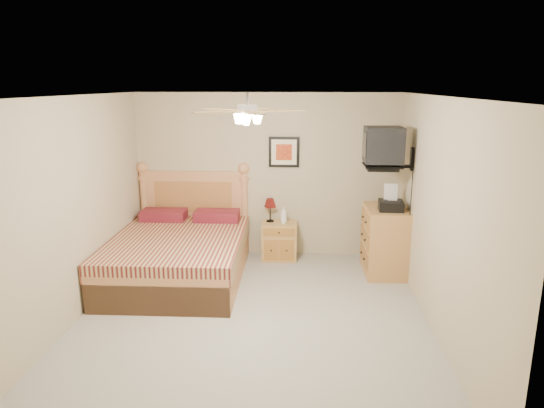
{
  "coord_description": "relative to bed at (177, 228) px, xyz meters",
  "views": [
    {
      "loc": [
        0.56,
        -5.04,
        2.63
      ],
      "look_at": [
        0.17,
        0.9,
        1.14
      ],
      "focal_mm": 32.0,
      "sensor_mm": 36.0,
      "label": 1
    }
  ],
  "objects": [
    {
      "name": "floor",
      "position": [
        1.12,
        -1.12,
        -0.73
      ],
      "size": [
        4.5,
        4.5,
        0.0
      ],
      "primitive_type": "plane",
      "color": "gray",
      "rests_on": "ground"
    },
    {
      "name": "ceiling",
      "position": [
        1.12,
        -1.12,
        1.77
      ],
      "size": [
        4.0,
        4.5,
        0.04
      ],
      "primitive_type": "cube",
      "color": "white",
      "rests_on": "ground"
    },
    {
      "name": "wall_back",
      "position": [
        1.12,
        1.13,
        0.52
      ],
      "size": [
        4.0,
        0.04,
        2.5
      ],
      "primitive_type": "cube",
      "color": "tan",
      "rests_on": "ground"
    },
    {
      "name": "wall_front",
      "position": [
        1.12,
        -3.37,
        0.52
      ],
      "size": [
        4.0,
        0.04,
        2.5
      ],
      "primitive_type": "cube",
      "color": "tan",
      "rests_on": "ground"
    },
    {
      "name": "wall_left",
      "position": [
        -0.88,
        -1.12,
        0.52
      ],
      "size": [
        0.04,
        4.5,
        2.5
      ],
      "primitive_type": "cube",
      "color": "tan",
      "rests_on": "ground"
    },
    {
      "name": "wall_right",
      "position": [
        3.12,
        -1.12,
        0.52
      ],
      "size": [
        0.04,
        4.5,
        2.5
      ],
      "primitive_type": "cube",
      "color": "tan",
      "rests_on": "ground"
    },
    {
      "name": "bed",
      "position": [
        0.0,
        0.0,
        0.0
      ],
      "size": [
        1.74,
        2.27,
        1.45
      ],
      "primitive_type": null,
      "rotation": [
        0.0,
        0.0,
        0.01
      ],
      "color": "tan",
      "rests_on": "ground"
    },
    {
      "name": "nightstand",
      "position": [
        1.34,
        0.88,
        -0.44
      ],
      "size": [
        0.53,
        0.4,
        0.57
      ],
      "primitive_type": "cube",
      "rotation": [
        0.0,
        0.0,
        0.01
      ],
      "color": "#B0813A",
      "rests_on": "ground"
    },
    {
      "name": "table_lamp",
      "position": [
        1.19,
        0.96,
        0.02
      ],
      "size": [
        0.24,
        0.24,
        0.36
      ],
      "primitive_type": null,
      "rotation": [
        0.0,
        0.0,
        -0.27
      ],
      "color": "#560F0D",
      "rests_on": "nightstand"
    },
    {
      "name": "lotion_bottle",
      "position": [
        1.4,
        0.89,
        -0.03
      ],
      "size": [
        0.1,
        0.1,
        0.26
      ],
      "primitive_type": "imported",
      "rotation": [
        0.0,
        0.0,
        -0.05
      ],
      "color": "white",
      "rests_on": "nightstand"
    },
    {
      "name": "framed_picture",
      "position": [
        1.39,
        1.11,
        0.89
      ],
      "size": [
        0.46,
        0.04,
        0.46
      ],
      "primitive_type": "cube",
      "color": "black",
      "rests_on": "wall_back"
    },
    {
      "name": "dresser",
      "position": [
        2.85,
        0.42,
        -0.25
      ],
      "size": [
        0.58,
        0.82,
        0.95
      ],
      "primitive_type": "cube",
      "rotation": [
        0.0,
        0.0,
        0.02
      ],
      "color": "#B58044",
      "rests_on": "ground"
    },
    {
      "name": "fax_machine",
      "position": [
        2.88,
        0.3,
        0.4
      ],
      "size": [
        0.35,
        0.37,
        0.35
      ],
      "primitive_type": null,
      "rotation": [
        0.0,
        0.0,
        -0.06
      ],
      "color": "black",
      "rests_on": "dresser"
    },
    {
      "name": "magazine_lower",
      "position": [
        2.79,
        0.67,
        0.23
      ],
      "size": [
        0.19,
        0.25,
        0.02
      ],
      "primitive_type": "imported",
      "rotation": [
        0.0,
        0.0,
        0.03
      ],
      "color": "beige",
      "rests_on": "dresser"
    },
    {
      "name": "magazine_upper",
      "position": [
        2.79,
        0.66,
        0.26
      ],
      "size": [
        0.27,
        0.33,
        0.02
      ],
      "primitive_type": "imported",
      "rotation": [
        0.0,
        0.0,
        -0.22
      ],
      "color": "gray",
      "rests_on": "magazine_lower"
    },
    {
      "name": "wall_tv",
      "position": [
        2.87,
        0.22,
        1.08
      ],
      "size": [
        0.56,
        0.46,
        0.58
      ],
      "primitive_type": null,
      "color": "black",
      "rests_on": "wall_right"
    },
    {
      "name": "ceiling_fan",
      "position": [
        1.12,
        -1.32,
        1.63
      ],
      "size": [
        1.14,
        1.14,
        0.28
      ],
      "primitive_type": null,
      "color": "silver",
      "rests_on": "ceiling"
    }
  ]
}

